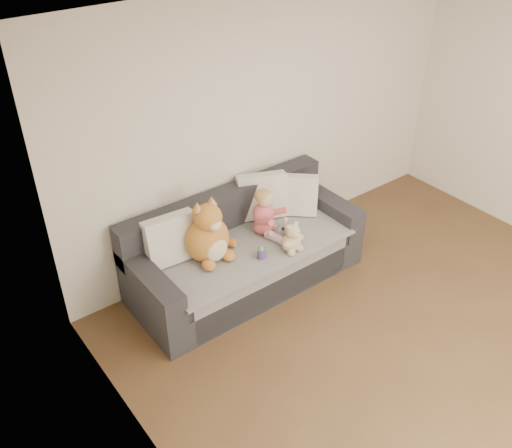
{
  "coord_description": "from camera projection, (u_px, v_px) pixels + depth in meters",
  "views": [
    {
      "loc": [
        -3.17,
        -1.43,
        3.54
      ],
      "look_at": [
        -0.67,
        1.87,
        0.75
      ],
      "focal_mm": 40.0,
      "sensor_mm": 36.0,
      "label": 1
    }
  ],
  "objects": [
    {
      "name": "room_shell",
      "position": [
        453.0,
        219.0,
        4.06
      ],
      "size": [
        5.0,
        5.0,
        5.0
      ],
      "color": "brown",
      "rests_on": "ground"
    },
    {
      "name": "sofa",
      "position": [
        244.0,
        254.0,
        5.36
      ],
      "size": [
        2.2,
        0.94,
        0.85
      ],
      "color": "#252429",
      "rests_on": "ground"
    },
    {
      "name": "cushion_left",
      "position": [
        171.0,
        239.0,
        4.91
      ],
      "size": [
        0.48,
        0.25,
        0.44
      ],
      "rotation": [
        0.0,
        0.0,
        -0.08
      ],
      "color": "beige",
      "rests_on": "sofa"
    },
    {
      "name": "cushion_right_back",
      "position": [
        262.0,
        196.0,
        5.5
      ],
      "size": [
        0.52,
        0.38,
        0.45
      ],
      "rotation": [
        0.0,
        0.0,
        -0.4
      ],
      "color": "beige",
      "rests_on": "sofa"
    },
    {
      "name": "cushion_right_front",
      "position": [
        295.0,
        195.0,
        5.55
      ],
      "size": [
        0.46,
        0.44,
        0.41
      ],
      "rotation": [
        0.0,
        0.0,
        -0.74
      ],
      "color": "beige",
      "rests_on": "sofa"
    },
    {
      "name": "toddler",
      "position": [
        267.0,
        216.0,
        5.25
      ],
      "size": [
        0.34,
        0.48,
        0.47
      ],
      "rotation": [
        0.0,
        0.0,
        0.36
      ],
      "color": "#D64B78",
      "rests_on": "sofa"
    },
    {
      "name": "plush_cat",
      "position": [
        209.0,
        236.0,
        4.93
      ],
      "size": [
        0.5,
        0.43,
        0.62
      ],
      "rotation": [
        0.0,
        0.0,
        0.04
      ],
      "color": "#B87E29",
      "rests_on": "sofa"
    },
    {
      "name": "teddy_bear",
      "position": [
        292.0,
        240.0,
        5.07
      ],
      "size": [
        0.24,
        0.17,
        0.3
      ],
      "rotation": [
        0.0,
        0.0,
        0.06
      ],
      "color": "#CDBD8E",
      "rests_on": "sofa"
    },
    {
      "name": "plush_cow",
      "position": [
        282.0,
        232.0,
        5.25
      ],
      "size": [
        0.14,
        0.21,
        0.17
      ],
      "rotation": [
        0.0,
        0.0,
        -0.14
      ],
      "color": "white",
      "rests_on": "sofa"
    },
    {
      "name": "sippy_cup",
      "position": [
        261.0,
        252.0,
        5.0
      ],
      "size": [
        0.11,
        0.1,
        0.13
      ],
      "rotation": [
        0.0,
        0.0,
        -0.43
      ],
      "color": "#5F3797",
      "rests_on": "sofa"
    }
  ]
}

